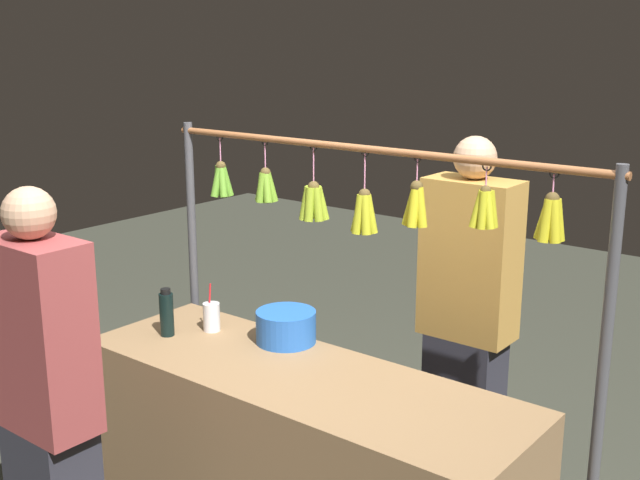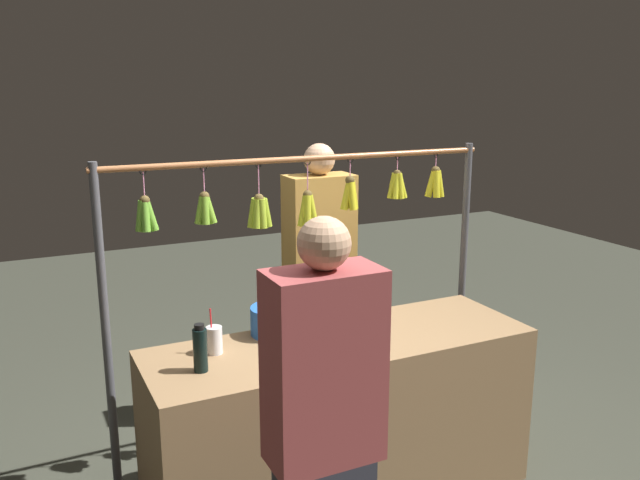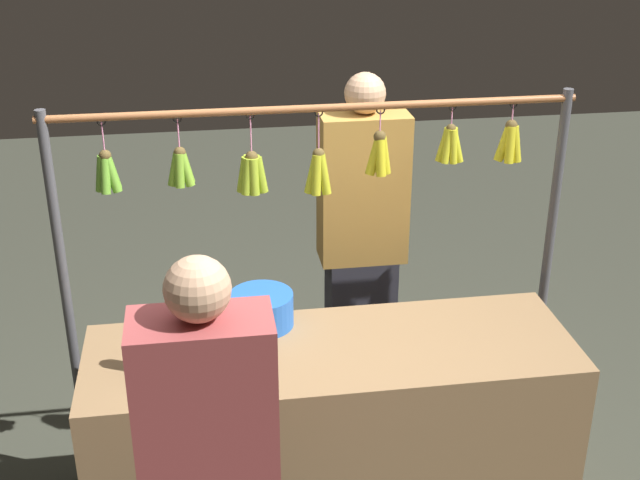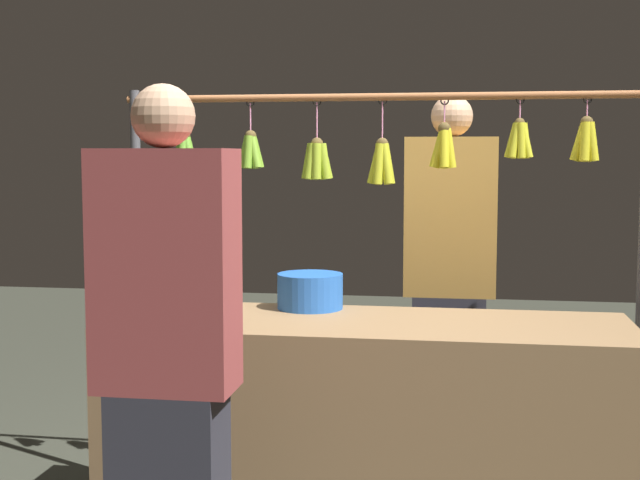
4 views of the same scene
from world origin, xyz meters
TOP-DOWN VIEW (x-y plane):
  - market_counter at (0.00, 0.00)m, footprint 2.00×0.66m
  - display_rack at (0.00, -0.43)m, footprint 2.24×0.13m
  - water_bottle at (0.75, 0.05)m, footprint 0.07×0.07m
  - blue_bucket at (0.26, -0.23)m, footprint 0.27×0.27m
  - drink_cup at (0.63, -0.12)m, footprint 0.08×0.08m
  - vendor_person at (-0.30, -0.88)m, footprint 0.43×0.23m
  - customer_person at (0.51, 0.84)m, footprint 0.41×0.22m

SIDE VIEW (x-z plane):
  - market_counter at x=0.00m, z-range 0.00..0.89m
  - customer_person at x=0.51m, z-range -0.01..1.71m
  - vendor_person at x=-0.30m, z-range -0.01..1.79m
  - drink_cup at x=0.63m, z-range 0.84..1.07m
  - blue_bucket at x=0.26m, z-range 0.89..1.03m
  - water_bottle at x=0.75m, z-range 0.88..1.10m
  - display_rack at x=0.00m, z-range 0.43..2.23m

